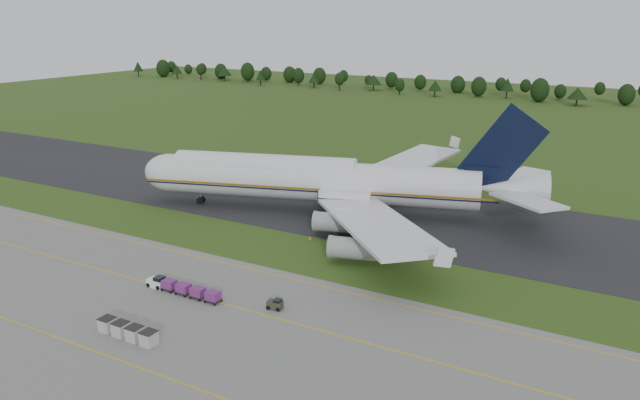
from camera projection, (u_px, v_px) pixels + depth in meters
The scene contains 10 objects.
ground at pixel (293, 252), 107.02m from camera, with size 600.00×600.00×0.00m, color #2B4715.
apron at pixel (150, 336), 78.66m from camera, with size 300.00×52.00×0.06m, color slate.
taxiway at pixel (363, 209), 130.36m from camera, with size 300.00×40.00×0.08m, color black.
apron_markings at pixel (187, 314), 84.51m from camera, with size 300.00×30.20×0.01m.
tree_line at pixel (549, 89), 289.57m from camera, with size 524.80×22.25×11.68m.
aircraft at pixel (325, 180), 126.81m from camera, with size 83.61×78.37×23.58m.
baggage_train at pixel (182, 288), 90.45m from camera, with size 13.18×1.69×1.62m.
utility_cart at pixel (275, 305), 85.91m from camera, with size 2.25×1.55×1.15m.
uld_row at pixel (128, 331), 78.07m from camera, with size 9.03×1.83×1.81m.
edge_markers at pixel (360, 249), 107.59m from camera, with size 20.55×0.30×0.60m.
Camera 1 is at (53.50, -84.71, 38.95)m, focal length 35.00 mm.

